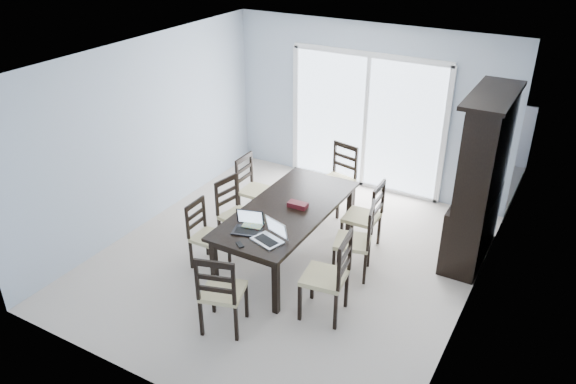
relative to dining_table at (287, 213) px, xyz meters
name	(u,v)px	position (x,y,z in m)	size (l,w,h in m)	color
floor	(288,258)	(0.00, 0.00, -0.67)	(5.00, 5.00, 0.00)	beige
ceiling	(287,60)	(0.00, 0.00, 1.93)	(5.00, 5.00, 0.00)	white
back_wall	(367,108)	(0.00, 2.50, 0.63)	(4.50, 0.02, 2.60)	#A9B8CA
wall_left	(145,134)	(-2.25, 0.00, 0.63)	(0.02, 5.00, 2.60)	#A9B8CA
wall_right	(479,214)	(2.25, 0.00, 0.63)	(0.02, 5.00, 2.60)	#A9B8CA
balcony	(384,165)	(0.00, 3.50, -0.72)	(4.50, 2.00, 0.10)	gray
railing	(405,116)	(0.00, 4.50, -0.12)	(4.50, 0.06, 1.10)	#99999E
dining_table	(287,213)	(0.00, 0.00, 0.00)	(1.00, 2.20, 0.75)	black
china_hutch	(480,182)	(2.02, 1.25, 0.40)	(0.50, 1.38, 2.20)	black
sliding_door	(366,122)	(0.00, 2.48, 0.41)	(2.52, 0.05, 2.18)	silver
chair_left_near	(203,227)	(-0.87, -0.61, -0.14)	(0.40, 0.39, 1.01)	black
chair_left_mid	(233,205)	(-0.81, -0.03, -0.09)	(0.49, 0.48, 1.09)	black
chair_left_far	(251,181)	(-0.99, 0.68, -0.09)	(0.43, 0.42, 1.10)	black
chair_right_near	(334,268)	(0.99, -0.74, -0.03)	(0.52, 0.51, 1.21)	black
chair_right_mid	(361,233)	(0.94, 0.14, -0.08)	(0.53, 0.52, 1.12)	black
chair_right_far	(369,210)	(0.81, 0.72, -0.07)	(0.45, 0.44, 1.14)	black
chair_end_near	(219,286)	(0.08, -1.57, -0.07)	(0.54, 0.55, 1.14)	black
chair_end_far	(340,170)	(-0.01, 1.60, -0.06)	(0.52, 0.53, 1.15)	black
laptop_dark	(247,228)	(-0.13, -0.72, 0.13)	(0.38, 0.31, 0.23)	black
laptop_silver	(267,237)	(0.18, -0.78, 0.13)	(0.40, 0.33, 0.23)	silver
book_stack	(253,225)	(-0.13, -0.59, 0.10)	(0.26, 0.22, 0.04)	maroon
cell_phone	(240,245)	(-0.04, -1.00, 0.08)	(0.12, 0.06, 0.01)	black
game_box	(298,205)	(0.10, 0.08, 0.11)	(0.25, 0.12, 0.06)	#440D18
hot_tub	(340,130)	(-0.88, 3.46, -0.23)	(2.06, 1.93, 0.89)	brown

